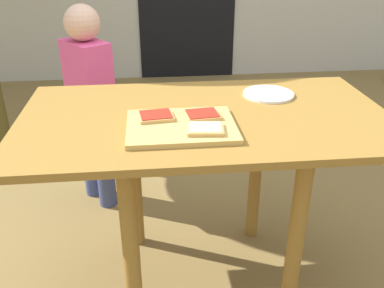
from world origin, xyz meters
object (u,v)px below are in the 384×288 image
at_px(pizza_slice_far_left, 156,116).
at_px(plate_white_right, 268,94).
at_px(cutting_board, 181,126).
at_px(pizza_slice_far_right, 202,115).
at_px(dining_table, 205,144).
at_px(child_left, 90,98).
at_px(pizza_slice_near_right, 205,129).

height_order(pizza_slice_far_left, plate_white_right, pizza_slice_far_left).
xyz_separation_m(cutting_board, plate_white_right, (0.35, 0.27, -0.00)).
bearing_deg(pizza_slice_far_right, dining_table, 72.42).
distance_m(pizza_slice_far_left, child_left, 0.78).
distance_m(plate_white_right, child_left, 0.89).
height_order(dining_table, child_left, child_left).
distance_m(cutting_board, pizza_slice_far_left, 0.10).
distance_m(cutting_board, pizza_slice_far_right, 0.09).
xyz_separation_m(dining_table, plate_white_right, (0.26, 0.16, 0.12)).
bearing_deg(pizza_slice_near_right, dining_table, 82.19).
xyz_separation_m(pizza_slice_far_right, child_left, (-0.45, 0.70, -0.18)).
height_order(dining_table, plate_white_right, plate_white_right).
bearing_deg(child_left, dining_table, -54.14).
bearing_deg(pizza_slice_far_left, plate_white_right, 26.38).
bearing_deg(plate_white_right, pizza_slice_near_right, -130.87).
xyz_separation_m(dining_table, pizza_slice_far_left, (-0.17, -0.05, 0.14)).
relative_size(pizza_slice_far_left, plate_white_right, 0.62).
bearing_deg(plate_white_right, dining_table, -148.53).
relative_size(pizza_slice_far_left, child_left, 0.12).
bearing_deg(plate_white_right, cutting_board, -142.53).
bearing_deg(cutting_board, pizza_slice_far_right, 35.22).
bearing_deg(pizza_slice_near_right, pizza_slice_far_right, 87.70).
bearing_deg(pizza_slice_far_left, pizza_slice_near_right, -38.47).
relative_size(cutting_board, plate_white_right, 1.77).
xyz_separation_m(pizza_slice_far_left, pizza_slice_near_right, (0.14, -0.11, 0.00)).
distance_m(dining_table, child_left, 0.80).
distance_m(pizza_slice_far_right, plate_white_right, 0.35).
relative_size(cutting_board, pizza_slice_far_left, 2.84).
bearing_deg(plate_white_right, pizza_slice_far_right, -141.96).
xyz_separation_m(pizza_slice_far_left, plate_white_right, (0.43, 0.21, -0.02)).
height_order(pizza_slice_far_right, plate_white_right, pizza_slice_far_right).
bearing_deg(dining_table, plate_white_right, 31.47).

